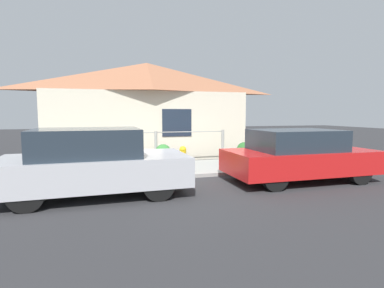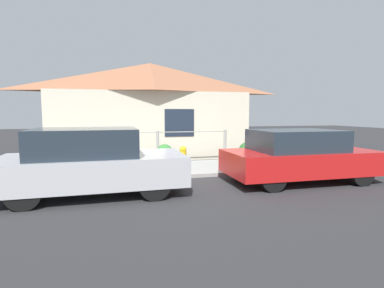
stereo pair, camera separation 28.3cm
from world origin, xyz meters
name	(u,v)px [view 1 (the left image)]	position (x,y,z in m)	size (l,w,h in m)	color
ground_plane	(170,179)	(0.00, 0.00, 0.00)	(60.00, 60.00, 0.00)	#2D2D30
sidewalk	(162,170)	(0.00, 1.18, 0.05)	(24.00, 2.35, 0.10)	#9E9E99
house	(147,83)	(0.00, 4.04, 2.93)	(7.80, 2.23, 3.70)	beige
fence	(156,145)	(0.00, 2.20, 0.69)	(4.90, 0.10, 1.07)	#999993
car_left	(94,163)	(-1.87, -1.09, 0.71)	(3.88, 1.88, 1.43)	#B7B7BC
car_right	(299,155)	(3.18, -1.09, 0.67)	(3.83, 1.77, 1.34)	red
fire_hydrant	(183,158)	(0.49, 0.49, 0.48)	(0.44, 0.20, 0.73)	yellow
potted_plant_near_hydrant	(163,153)	(0.18, 1.87, 0.46)	(0.52, 0.52, 0.66)	#9E5638
potted_plant_by_fence	(112,157)	(-1.44, 1.79, 0.41)	(0.51, 0.51, 0.59)	slate
potted_plant_corner	(244,150)	(3.07, 1.83, 0.46)	(0.55, 0.55, 0.65)	#9E5638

